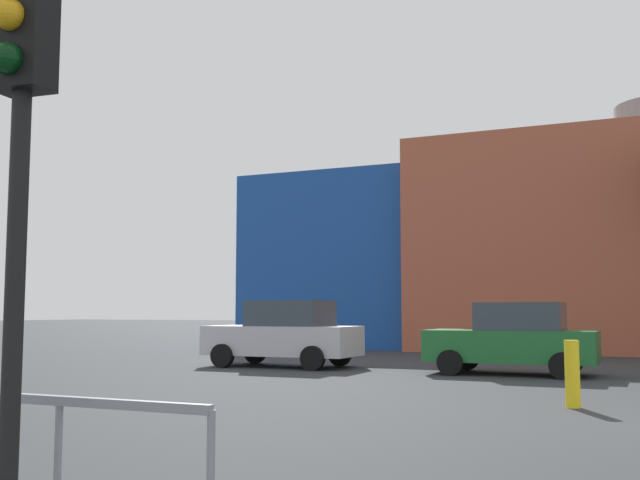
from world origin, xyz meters
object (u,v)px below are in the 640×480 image
at_px(parked_car_0, 284,334).
at_px(traffic_light_near_left, 19,109).
at_px(bollard_yellow_1, 572,374).
at_px(parked_car_1, 513,339).

relative_size(parked_car_0, traffic_light_near_left, 1.12).
height_order(parked_car_0, bollard_yellow_1, parked_car_0).
bearing_deg(parked_car_1, bollard_yellow_1, 107.88).
distance_m(parked_car_0, traffic_light_near_left, 17.04).
distance_m(parked_car_1, bollard_yellow_1, 6.46).
distance_m(parked_car_0, parked_car_1, 6.40).
relative_size(parked_car_0, bollard_yellow_1, 3.94).
distance_m(parked_car_0, bollard_yellow_1, 10.40).
relative_size(parked_car_1, traffic_light_near_left, 1.07).
xyz_separation_m(parked_car_1, bollard_yellow_1, (1.98, -6.14, -0.34)).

